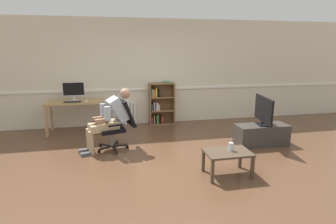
% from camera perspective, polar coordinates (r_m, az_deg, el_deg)
% --- Properties ---
extents(ground_plane, '(18.00, 18.00, 0.00)m').
position_cam_1_polar(ground_plane, '(4.79, 0.29, -10.60)').
color(ground_plane, brown).
extents(back_wall, '(12.00, 0.13, 2.70)m').
position_cam_1_polar(back_wall, '(7.02, -4.20, 8.45)').
color(back_wall, beige).
rests_on(back_wall, ground_plane).
extents(computer_desk, '(1.30, 0.63, 0.76)m').
position_cam_1_polar(computer_desk, '(6.63, -19.32, 1.33)').
color(computer_desk, tan).
rests_on(computer_desk, ground_plane).
extents(imac_monitor, '(0.51, 0.14, 0.44)m').
position_cam_1_polar(imac_monitor, '(6.64, -19.62, 4.52)').
color(imac_monitor, silver).
rests_on(imac_monitor, computer_desk).
extents(keyboard, '(0.38, 0.12, 0.02)m').
position_cam_1_polar(keyboard, '(6.47, -19.81, 2.08)').
color(keyboard, black).
rests_on(keyboard, computer_desk).
extents(computer_mouse, '(0.06, 0.10, 0.03)m').
position_cam_1_polar(computer_mouse, '(6.45, -17.15, 2.30)').
color(computer_mouse, white).
rests_on(computer_mouse, computer_desk).
extents(bookshelf, '(0.66, 0.29, 1.12)m').
position_cam_1_polar(bookshelf, '(6.97, -1.71, 1.70)').
color(bookshelf, brown).
rests_on(bookshelf, ground_plane).
extents(radiator, '(0.69, 0.08, 0.59)m').
position_cam_1_polar(radiator, '(7.02, -9.72, -0.41)').
color(radiator, white).
rests_on(radiator, ground_plane).
extents(office_chair, '(0.79, 0.66, 0.98)m').
position_cam_1_polar(office_chair, '(5.34, -10.64, -2.29)').
color(office_chair, black).
rests_on(office_chair, ground_plane).
extents(person_seated, '(1.04, 0.58, 1.20)m').
position_cam_1_polar(person_seated, '(5.26, -12.42, -1.25)').
color(person_seated, tan).
rests_on(person_seated, ground_plane).
extents(tv_stand, '(1.07, 0.43, 0.42)m').
position_cam_1_polar(tv_stand, '(5.87, 19.44, -4.60)').
color(tv_stand, '#3D3833').
rests_on(tv_stand, ground_plane).
extents(tv_screen, '(0.25, 0.86, 0.58)m').
position_cam_1_polar(tv_screen, '(5.74, 19.85, 0.33)').
color(tv_screen, black).
rests_on(tv_screen, tv_stand).
extents(coffee_table, '(0.71, 0.47, 0.39)m').
position_cam_1_polar(coffee_table, '(4.30, 12.68, -8.98)').
color(coffee_table, '#4C3D2D').
rests_on(coffee_table, ground_plane).
extents(drinking_glass, '(0.07, 0.07, 0.13)m').
position_cam_1_polar(drinking_glass, '(4.29, 13.37, -7.26)').
color(drinking_glass, silver).
rests_on(drinking_glass, coffee_table).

